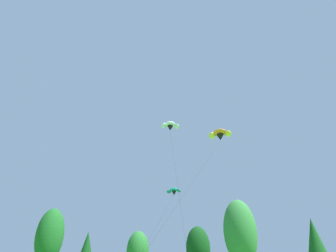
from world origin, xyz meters
TOP-DOWN VIEW (x-y plane):
  - treeline_tree_a at (-36.10, 47.25)m, footprint 5.62×5.62m
  - treeline_tree_b at (-27.37, 48.36)m, footprint 3.62×3.62m
  - treeline_tree_c at (-16.96, 50.15)m, footprint 4.24×4.24m
  - treeline_tree_d at (-5.49, 51.65)m, footprint 4.39×4.39m
  - treeline_tree_e at (2.99, 46.63)m, footprint 5.26×5.26m
  - treeline_tree_f at (14.02, 51.90)m, footprint 3.80×3.80m
  - parafoil_kite_high_teal at (-6.86, 42.74)m, footprint 4.36×20.85m
  - parafoil_kite_mid_white at (-4.31, 34.41)m, footprint 7.10×11.34m
  - parafoil_kite_far_orange at (1.97, 42.19)m, footprint 7.98×20.62m

SIDE VIEW (x-z plane):
  - treeline_tree_c at x=-16.96m, z-range 0.95..10.00m
  - treeline_tree_b at x=-27.37m, z-range 1.16..10.34m
  - treeline_tree_d at x=-5.49m, z-range 1.01..10.58m
  - treeline_tree_f at x=14.02m, z-range 1.26..11.29m
  - treeline_tree_e at x=2.99m, z-range 1.35..14.17m
  - treeline_tree_a at x=-36.10m, z-range 1.49..15.65m
  - parafoil_kite_high_teal at x=-6.86m, z-range 7.60..20.87m
  - parafoil_kite_mid_white at x=-4.31m, z-range 11.57..33.07m
  - parafoil_kite_far_orange at x=1.97m, z-range 11.85..34.49m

